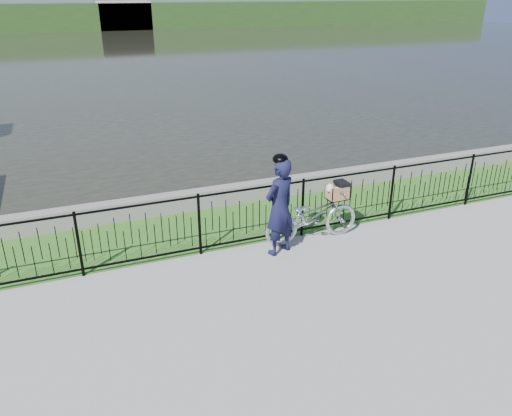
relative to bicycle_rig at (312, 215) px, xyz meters
name	(u,v)px	position (x,y,z in m)	size (l,w,h in m)	color
ground	(290,288)	(-1.09, -1.37, -0.50)	(120.00, 120.00, 0.00)	gray
grass_strip	(235,222)	(-1.09, 1.23, -0.49)	(60.00, 2.00, 0.01)	#33651F
water	(94,56)	(-1.09, 31.63, -0.50)	(120.00, 120.00, 0.00)	black
quay_wall	(219,196)	(-1.09, 2.23, -0.30)	(60.00, 0.30, 0.40)	slate
fence	(253,216)	(-1.09, 0.23, 0.08)	(14.00, 0.06, 1.15)	black
far_treeline	(70,17)	(-1.09, 58.63, 1.00)	(120.00, 6.00, 3.00)	#28491C
far_building_right	(124,15)	(4.91, 57.13, 1.10)	(6.00, 3.00, 3.20)	#B19F8E
bicycle_rig	(312,215)	(0.00, 0.00, 0.00)	(1.86, 0.65, 1.10)	silver
cyclist	(280,206)	(-0.77, -0.22, 0.40)	(0.75, 0.63, 1.82)	black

